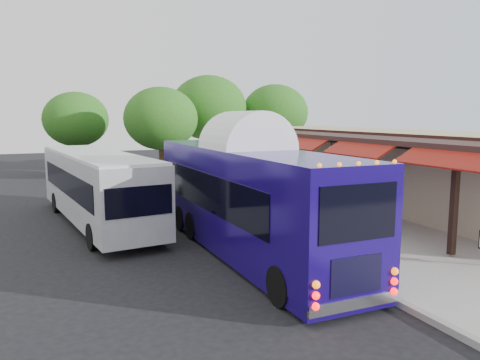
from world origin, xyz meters
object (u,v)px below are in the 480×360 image
city_bus (97,185)px  ped_a (329,197)px  ped_b (262,179)px  coach_bus (247,193)px  ped_d (223,168)px  ped_c (245,176)px

city_bus → ped_a: size_ratio=5.94×
city_bus → ped_b: (8.74, 2.86, -0.60)m
coach_bus → city_bus: coach_bus is taller
city_bus → ped_d: size_ratio=6.57×
coach_bus → ped_c: coach_bus is taller
coach_bus → ped_a: size_ratio=6.11×
city_bus → ped_d: bearing=37.8°
ped_c → ped_d: size_ratio=0.94×
coach_bus → ped_d: bearing=71.1°
city_bus → ped_c: bearing=22.5°
ped_d → coach_bus: bearing=106.1°
city_bus → coach_bus: bearing=-64.2°
coach_bus → ped_c: (4.74, 10.91, -0.98)m
ped_b → city_bus: bearing=22.2°
ped_a → ped_d: 12.28m
ped_b → ped_d: bearing=-85.9°
coach_bus → ped_a: 5.39m
coach_bus → ped_b: 10.14m
coach_bus → ped_a: bearing=26.7°
coach_bus → ped_b: bearing=60.6°
ped_d → city_bus: bearing=79.4°
city_bus → ped_d: 12.37m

